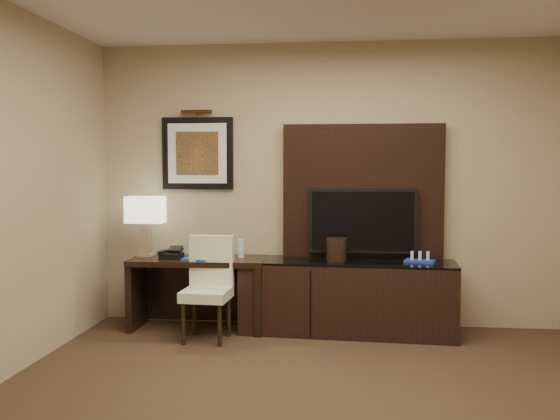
# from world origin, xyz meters

# --- Properties ---
(wall_back) EXTENTS (4.50, 0.01, 2.70)m
(wall_back) POSITION_xyz_m (0.00, 2.50, 1.35)
(wall_back) COLOR tan
(wall_back) RESTS_ON floor
(wall_front) EXTENTS (4.50, 0.01, 2.70)m
(wall_front) POSITION_xyz_m (0.00, -2.50, 1.35)
(wall_front) COLOR tan
(wall_front) RESTS_ON floor
(desk) EXTENTS (1.27, 0.59, 0.67)m
(desk) POSITION_xyz_m (-1.22, 2.15, 0.33)
(desk) COLOR black
(desk) RESTS_ON floor
(credenza) EXTENTS (1.96, 0.64, 0.67)m
(credenza) POSITION_xyz_m (0.17, 2.15, 0.33)
(credenza) COLOR black
(credenza) RESTS_ON floor
(tv_wall_panel) EXTENTS (1.50, 0.12, 1.30)m
(tv_wall_panel) POSITION_xyz_m (0.30, 2.44, 1.27)
(tv_wall_panel) COLOR black
(tv_wall_panel) RESTS_ON wall_back
(tv) EXTENTS (1.00, 0.08, 0.60)m
(tv) POSITION_xyz_m (0.30, 2.34, 1.02)
(tv) COLOR black
(tv) RESTS_ON tv_wall_panel
(artwork) EXTENTS (0.70, 0.04, 0.70)m
(artwork) POSITION_xyz_m (-1.30, 2.48, 1.65)
(artwork) COLOR black
(artwork) RESTS_ON wall_back
(picture_light) EXTENTS (0.04, 0.04, 0.30)m
(picture_light) POSITION_xyz_m (-1.30, 2.44, 2.05)
(picture_light) COLOR #412E15
(picture_light) RESTS_ON wall_back
(desk_chair) EXTENTS (0.42, 0.48, 0.83)m
(desk_chair) POSITION_xyz_m (-1.06, 1.77, 0.42)
(desk_chair) COLOR #F2EFCA
(desk_chair) RESTS_ON floor
(table_lamp) EXTENTS (0.38, 0.23, 0.60)m
(table_lamp) POSITION_xyz_m (-1.75, 2.21, 0.97)
(table_lamp) COLOR #987C5E
(table_lamp) RESTS_ON desk
(desk_phone) EXTENTS (0.21, 0.19, 0.09)m
(desk_phone) POSITION_xyz_m (-1.47, 2.11, 0.72)
(desk_phone) COLOR black
(desk_phone) RESTS_ON desk
(blue_folder) EXTENTS (0.34, 0.39, 0.02)m
(blue_folder) POSITION_xyz_m (-1.17, 2.08, 0.68)
(blue_folder) COLOR #1A5BAD
(blue_folder) RESTS_ON desk
(book) EXTENTS (0.15, 0.07, 0.20)m
(book) POSITION_xyz_m (-1.13, 2.12, 0.77)
(book) COLOR #C4AD9A
(book) RESTS_ON desk
(water_bottle) EXTENTS (0.06, 0.06, 0.17)m
(water_bottle) POSITION_xyz_m (-0.83, 2.22, 0.76)
(water_bottle) COLOR silver
(water_bottle) RESTS_ON desk
(ice_bucket) EXTENTS (0.23, 0.23, 0.21)m
(ice_bucket) POSITION_xyz_m (0.06, 2.16, 0.77)
(ice_bucket) COLOR black
(ice_bucket) RESTS_ON credenza
(minibar_tray) EXTENTS (0.30, 0.23, 0.09)m
(minibar_tray) POSITION_xyz_m (0.81, 2.15, 0.71)
(minibar_tray) COLOR #183C9D
(minibar_tray) RESTS_ON credenza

